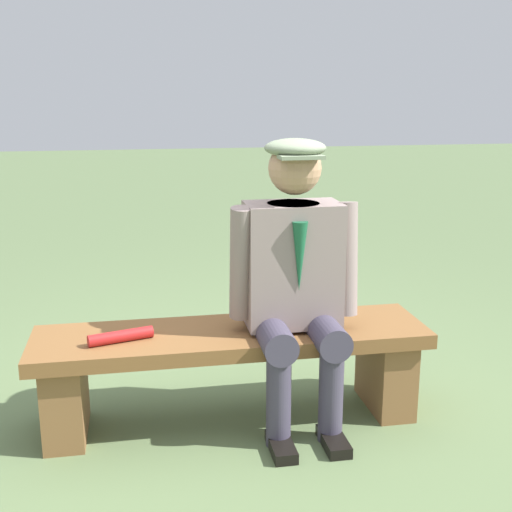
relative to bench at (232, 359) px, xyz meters
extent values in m
plane|color=#5C7147|center=(0.00, 0.00, -0.31)|extent=(30.00, 30.00, 0.00)
cube|color=brown|center=(0.00, 0.00, 0.11)|extent=(1.82, 0.47, 0.07)
cube|color=brown|center=(-0.76, 0.00, -0.12)|extent=(0.18, 0.40, 0.39)
cube|color=brown|center=(0.76, 0.00, -0.12)|extent=(0.18, 0.40, 0.39)
cube|color=gray|center=(-0.28, 0.00, 0.45)|extent=(0.43, 0.25, 0.57)
cylinder|color=#1E2338|center=(-0.28, 0.00, 0.70)|extent=(0.24, 0.24, 0.06)
cone|color=#195938|center=(-0.28, 0.13, 0.51)|extent=(0.07, 0.07, 0.31)
sphere|color=tan|center=(-0.28, 0.02, 0.89)|extent=(0.24, 0.24, 0.24)
ellipsoid|color=gray|center=(-0.28, 0.02, 0.98)|extent=(0.27, 0.27, 0.08)
cube|color=gray|center=(-0.28, 0.13, 0.95)|extent=(0.19, 0.11, 0.02)
cylinder|color=#403A4D|center=(-0.40, 0.13, 0.16)|extent=(0.15, 0.40, 0.15)
cylinder|color=#403A4D|center=(-0.40, 0.27, -0.07)|extent=(0.11, 0.11, 0.47)
cube|color=black|center=(-0.40, 0.33, -0.29)|extent=(0.10, 0.24, 0.05)
cylinder|color=gray|center=(-0.53, 0.04, 0.47)|extent=(0.11, 0.17, 0.53)
cylinder|color=#403A4D|center=(-0.17, 0.13, 0.16)|extent=(0.15, 0.40, 0.15)
cylinder|color=#403A4D|center=(-0.17, 0.27, -0.07)|extent=(0.11, 0.11, 0.47)
cube|color=black|center=(-0.17, 0.33, -0.29)|extent=(0.10, 0.24, 0.05)
cylinder|color=gray|center=(-0.04, 0.04, 0.47)|extent=(0.10, 0.17, 0.53)
cylinder|color=#B21E1E|center=(0.50, 0.05, 0.17)|extent=(0.29, 0.13, 0.05)
camera|label=1|loc=(0.41, 2.84, 1.23)|focal=46.20mm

